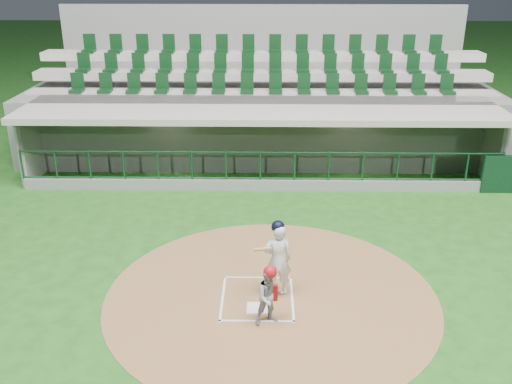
% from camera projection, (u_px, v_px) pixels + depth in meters
% --- Properties ---
extents(ground, '(120.00, 120.00, 0.00)m').
position_uv_depth(ground, '(258.00, 291.00, 12.57)').
color(ground, '#194E16').
rests_on(ground, ground).
extents(dirt_circle, '(7.20, 7.20, 0.01)m').
position_uv_depth(dirt_circle, '(271.00, 296.00, 12.38)').
color(dirt_circle, brown).
rests_on(dirt_circle, ground).
extents(home_plate, '(0.43, 0.43, 0.02)m').
position_uv_depth(home_plate, '(257.00, 308.00, 11.92)').
color(home_plate, silver).
rests_on(home_plate, dirt_circle).
extents(batter_box_chalk, '(1.55, 1.80, 0.01)m').
position_uv_depth(batter_box_chalk, '(257.00, 298.00, 12.29)').
color(batter_box_chalk, white).
rests_on(batter_box_chalk, ground).
extents(dugout_structure, '(16.40, 3.70, 3.00)m').
position_uv_depth(dugout_structure, '(263.00, 143.00, 19.45)').
color(dugout_structure, slate).
rests_on(dugout_structure, ground).
extents(seating_deck, '(17.00, 6.72, 5.15)m').
position_uv_depth(seating_deck, '(262.00, 108.00, 22.13)').
color(seating_deck, slate).
rests_on(seating_deck, ground).
extents(batter, '(0.88, 0.90, 1.76)m').
position_uv_depth(batter, '(277.00, 258.00, 12.12)').
color(batter, silver).
rests_on(batter, dirt_circle).
extents(catcher, '(0.71, 0.63, 1.29)m').
position_uv_depth(catcher, '(270.00, 295.00, 11.23)').
color(catcher, '#97979D').
rests_on(catcher, dirt_circle).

